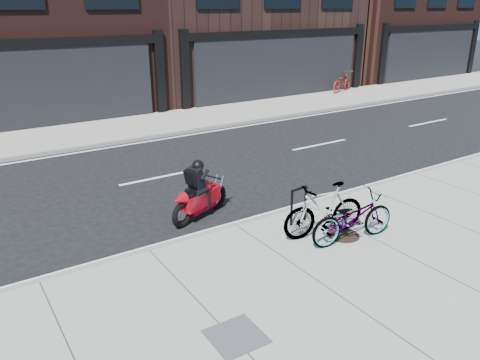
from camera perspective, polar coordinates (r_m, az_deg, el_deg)
ground at (r=11.69m, az=-5.70°, el=-2.49°), size 120.00×120.00×0.00m
sidewalk_near at (r=8.07m, az=11.56°, el=-13.73°), size 60.00×6.00×0.13m
sidewalk_far at (r=18.57m, az=-16.96°, el=5.65°), size 60.00×3.50×0.13m
bike_rack at (r=10.07m, az=7.17°, el=-2.70°), size 0.48×0.11×0.81m
bicycle_front at (r=9.49m, az=13.58°, el=-4.48°), size 1.97×0.89×1.00m
bicycle_rear at (r=9.59m, az=10.23°, el=-3.59°), size 1.90×0.83×1.11m
motorcycle at (r=10.63m, az=-4.62°, el=-1.58°), size 1.77×0.92×1.39m
bicycle_far at (r=26.52m, az=12.33°, el=11.64°), size 2.18×1.40×1.08m
manhole_cover at (r=9.86m, az=12.47°, el=-6.60°), size 0.81×0.81×0.02m
utility_grate at (r=7.00m, az=-0.48°, el=-18.52°), size 0.76×0.76×0.02m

